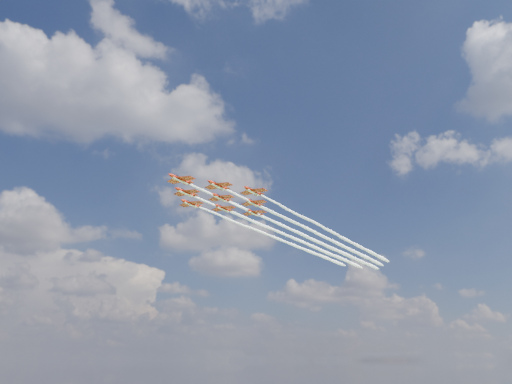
% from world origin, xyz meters
% --- Properties ---
extents(jet_lead, '(105.47, 106.86, 2.59)m').
position_xyz_m(jet_lead, '(28.37, 35.91, 73.85)').
color(jet_lead, '#A81A09').
extents(jet_row2_port, '(105.47, 106.86, 2.59)m').
position_xyz_m(jet_row2_port, '(40.25, 38.85, 73.85)').
color(jet_row2_port, '#A81A09').
extents(jet_row2_starb, '(105.47, 106.86, 2.59)m').
position_xyz_m(jet_row2_starb, '(31.15, 47.83, 73.85)').
color(jet_row2_starb, '#A81A09').
extents(jet_row3_port, '(105.47, 106.86, 2.59)m').
position_xyz_m(jet_row3_port, '(52.13, 41.79, 73.85)').
color(jet_row3_port, '#A81A09').
extents(jet_row3_centre, '(105.47, 106.86, 2.59)m').
position_xyz_m(jet_row3_centre, '(43.03, 50.77, 73.85)').
color(jet_row3_centre, '#A81A09').
extents(jet_row3_starb, '(105.47, 106.86, 2.59)m').
position_xyz_m(jet_row3_starb, '(33.93, 59.75, 73.85)').
color(jet_row3_starb, '#A81A09').
extents(jet_row4_port, '(105.47, 106.86, 2.59)m').
position_xyz_m(jet_row4_port, '(54.92, 53.71, 73.85)').
color(jet_row4_port, '#A81A09').
extents(jet_row4_starb, '(105.47, 106.86, 2.59)m').
position_xyz_m(jet_row4_starb, '(45.82, 62.69, 73.85)').
color(jet_row4_starb, '#A81A09').
extents(jet_tail, '(105.47, 106.86, 2.59)m').
position_xyz_m(jet_tail, '(57.70, 65.64, 73.85)').
color(jet_tail, '#A81A09').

